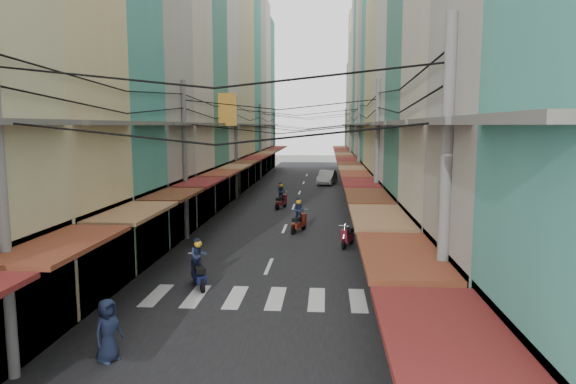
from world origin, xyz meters
The scene contains 15 objects.
ground centered at (0.00, 0.00, 0.00)m, with size 160.00×160.00×0.00m, color slate.
road centered at (0.00, 20.00, 0.01)m, with size 10.00×80.00×0.02m, color black.
sidewalk_left centered at (-6.50, 20.00, 0.03)m, with size 3.00×80.00×0.06m, color gray.
sidewalk_right centered at (6.50, 20.00, 0.03)m, with size 3.00×80.00×0.06m, color gray.
crosswalk centered at (0.00, -6.00, 0.03)m, with size 7.55×2.40×0.01m.
building_row_left centered at (-7.92, 16.56, 9.78)m, with size 7.80×67.67×23.70m.
building_row_right centered at (7.92, 16.45, 9.41)m, with size 7.80×68.98×22.59m.
utility_poles centered at (0.00, 15.01, 6.59)m, with size 10.20×66.13×8.20m.
white_car centered at (2.41, 28.72, 0.00)m, with size 4.97×1.95×1.76m, color #BABABF.
bicycle centered at (6.78, -1.72, 0.00)m, with size 0.56×1.49×1.02m, color black.
moving_scooters centered at (-0.12, 4.29, 0.56)m, with size 6.14×19.93×1.92m.
parked_scooters centered at (4.70, -3.73, 0.46)m, with size 12.96×14.76×0.95m.
pedestrians centered at (-4.39, 2.97, 1.04)m, with size 12.53×23.08×2.20m.
market_umbrella centered at (7.20, -5.84, 2.22)m, with size 2.38×2.38×2.51m.
traffic_sign centered at (5.67, -4.02, 2.24)m, with size 0.10×0.67×3.05m.
Camera 1 is at (2.41, -22.91, 5.92)m, focal length 32.00 mm.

